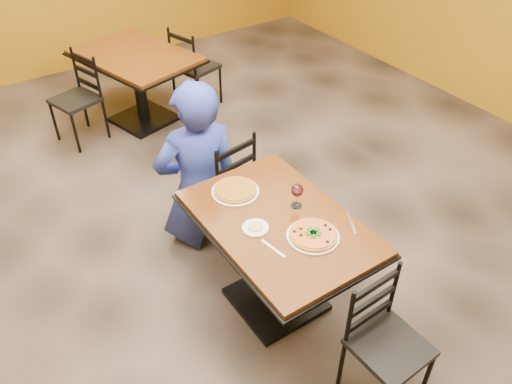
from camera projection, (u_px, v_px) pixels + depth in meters
floor at (238, 258)px, 3.88m from camera, size 7.00×8.00×0.01m
table_main at (278, 243)px, 3.21m from camera, size 0.83×1.23×0.75m
table_second at (137, 72)px, 5.15m from camera, size 1.14×1.43×0.75m
chair_main_near at (390, 348)px, 2.77m from camera, size 0.39×0.39×0.83m
chair_main_far at (222, 181)px, 3.92m from camera, size 0.45×0.45×0.87m
chair_second_left at (75, 100)px, 4.94m from camera, size 0.49×0.49×0.87m
chair_second_right at (196, 67)px, 5.51m from camera, size 0.49×0.49×0.88m
diner at (197, 164)px, 3.70m from camera, size 0.71×0.54×1.32m
plate_main at (313, 236)px, 2.97m from camera, size 0.31×0.31×0.01m
pizza_main at (313, 234)px, 2.96m from camera, size 0.28×0.28×0.02m
plate_far at (235, 192)px, 3.30m from camera, size 0.31×0.31×0.01m
pizza_far at (235, 190)px, 3.29m from camera, size 0.28×0.28×0.02m
side_plate at (255, 228)px, 3.03m from camera, size 0.16×0.16×0.01m
dip at (255, 227)px, 3.02m from camera, size 0.09×0.09×0.01m
wine_glass at (297, 195)px, 3.14m from camera, size 0.08×0.08×0.18m
fork at (273, 248)px, 2.89m from camera, size 0.04×0.19×0.00m
knife at (351, 222)px, 3.07m from camera, size 0.11×0.19×0.00m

